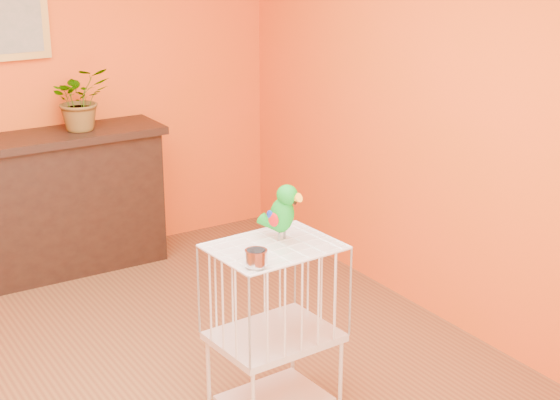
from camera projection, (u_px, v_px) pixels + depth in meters
room_shell at (134, 110)px, 3.96m from camera, size 4.50×4.50×4.50m
console_cabinet at (69, 202)px, 6.07m from camera, size 1.36×0.49×1.01m
potted_plant at (79, 105)px, 5.95m from camera, size 0.42×0.46×0.34m
framed_picture at (2, 24)px, 5.69m from camera, size 0.62×0.04×0.50m
birdcage at (274, 328)px, 4.28m from camera, size 0.62×0.49×0.92m
feed_cup at (256, 258)px, 3.89m from camera, size 0.11×0.11×0.07m
parrot at (282, 211)px, 4.18m from camera, size 0.16×0.26×0.29m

